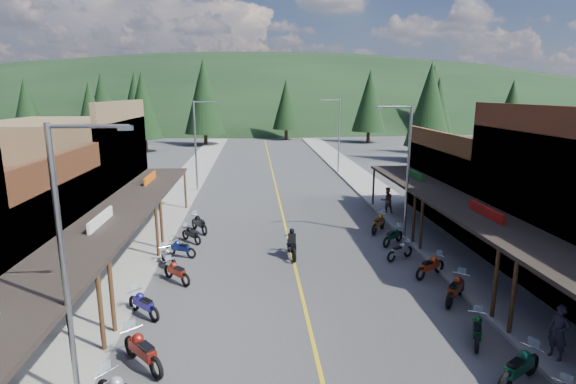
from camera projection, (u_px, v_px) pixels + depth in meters
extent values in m
plane|color=#38383A|center=(303.00, 301.00, 19.21)|extent=(220.00, 220.00, 0.00)
cube|color=gold|center=(278.00, 195.00, 38.67)|extent=(0.15, 90.00, 0.01)
cube|color=gray|center=(176.00, 196.00, 38.01)|extent=(3.40, 94.00, 0.15)
cube|color=gray|center=(377.00, 193.00, 39.29)|extent=(3.40, 94.00, 0.15)
cylinder|color=#472D19|center=(101.00, 313.00, 15.04)|extent=(0.16, 0.16, 3.00)
cube|color=#3F2111|center=(67.00, 225.00, 19.44)|extent=(0.30, 9.00, 6.20)
cube|color=black|center=(101.00, 226.00, 19.56)|extent=(3.20, 9.00, 0.18)
cylinder|color=#472D19|center=(112.00, 297.00, 16.21)|extent=(0.16, 0.16, 3.00)
cylinder|color=#472D19|center=(157.00, 231.00, 23.80)|extent=(0.16, 0.16, 3.00)
cube|color=silver|center=(101.00, 222.00, 19.52)|extent=(0.12, 3.00, 0.70)
cube|color=brown|center=(65.00, 176.00, 28.41)|extent=(8.00, 10.20, 7.00)
cube|color=brown|center=(126.00, 166.00, 28.56)|extent=(0.30, 10.20, 8.20)
cube|color=black|center=(150.00, 183.00, 28.91)|extent=(3.20, 10.20, 0.18)
cylinder|color=#472D19|center=(162.00, 225.00, 24.96)|extent=(0.16, 0.16, 3.00)
cylinder|color=#472D19|center=(185.00, 190.00, 33.72)|extent=(0.16, 0.16, 3.00)
cube|color=#CC590C|center=(150.00, 180.00, 28.86)|extent=(0.12, 3.00, 0.70)
cylinder|color=#472D19|center=(513.00, 298.00, 16.10)|extent=(0.16, 0.16, 3.00)
cube|color=#562B19|center=(518.00, 195.00, 20.71)|extent=(0.30, 9.00, 8.20)
cube|color=black|center=(486.00, 218.00, 20.85)|extent=(3.20, 9.00, 0.18)
cylinder|color=#472D19|center=(495.00, 284.00, 17.27)|extent=(0.16, 0.16, 3.00)
cylinder|color=#472D19|center=(421.00, 225.00, 24.86)|extent=(0.16, 0.16, 3.00)
cube|color=#B2140F|center=(486.00, 214.00, 20.80)|extent=(0.12, 3.00, 0.70)
cube|color=#4C2D16|center=(489.00, 185.00, 30.69)|extent=(8.00, 10.20, 5.00)
cube|color=#4C2D16|center=(435.00, 177.00, 30.27)|extent=(0.30, 10.20, 6.20)
cube|color=black|center=(414.00, 179.00, 30.19)|extent=(3.20, 10.20, 0.18)
cylinder|color=#472D19|center=(414.00, 219.00, 26.03)|extent=(0.16, 0.16, 3.00)
cylinder|color=#472D19|center=(373.00, 187.00, 34.78)|extent=(0.16, 0.16, 3.00)
cube|color=#14591E|center=(414.00, 176.00, 30.14)|extent=(0.12, 3.00, 0.70)
cylinder|color=gray|center=(64.00, 274.00, 11.97)|extent=(0.16, 0.16, 8.00)
cylinder|color=gray|center=(88.00, 126.00, 11.19)|extent=(2.00, 0.10, 0.10)
cube|color=gray|center=(126.00, 128.00, 11.27)|extent=(0.35, 0.18, 0.12)
cylinder|color=gray|center=(196.00, 147.00, 39.22)|extent=(0.16, 0.16, 8.00)
cylinder|color=gray|center=(205.00, 102.00, 38.44)|extent=(2.00, 0.10, 0.10)
cube|color=gray|center=(216.00, 102.00, 38.52)|extent=(0.35, 0.18, 0.12)
cylinder|color=gray|center=(408.00, 173.00, 26.64)|extent=(0.16, 0.16, 8.00)
cylinder|color=gray|center=(395.00, 107.00, 25.71)|extent=(2.00, 0.10, 0.10)
cube|color=gray|center=(379.00, 108.00, 25.66)|extent=(0.35, 0.18, 0.12)
cylinder|color=gray|center=(339.00, 137.00, 48.05)|extent=(0.16, 0.16, 8.00)
cylinder|color=gray|center=(330.00, 100.00, 47.12)|extent=(2.00, 0.10, 0.10)
cube|color=gray|center=(322.00, 100.00, 47.07)|extent=(0.35, 0.18, 0.12)
ellipsoid|color=black|center=(260.00, 118.00, 150.57)|extent=(310.00, 140.00, 60.00)
cylinder|color=black|center=(30.00, 138.00, 76.37)|extent=(0.60, 0.60, 2.00)
cone|color=black|center=(26.00, 105.00, 75.17)|extent=(5.04, 5.04, 9.00)
cylinder|color=black|center=(138.00, 133.00, 85.33)|extent=(0.60, 0.60, 2.00)
cone|color=black|center=(136.00, 100.00, 83.97)|extent=(5.88, 5.88, 10.50)
cylinder|color=black|center=(206.00, 139.00, 74.69)|extent=(0.60, 0.60, 2.00)
cone|color=black|center=(204.00, 96.00, 73.16)|extent=(6.72, 6.72, 12.00)
cylinder|color=black|center=(286.00, 134.00, 83.50)|extent=(0.60, 0.60, 2.00)
cone|color=black|center=(286.00, 104.00, 82.30)|extent=(5.04, 5.04, 9.00)
cylinder|color=black|center=(368.00, 137.00, 78.70)|extent=(0.60, 0.60, 2.00)
cone|color=black|center=(369.00, 101.00, 77.33)|extent=(5.88, 5.88, 10.50)
cylinder|color=black|center=(430.00, 131.00, 91.55)|extent=(0.60, 0.60, 2.00)
cone|color=black|center=(433.00, 95.00, 90.02)|extent=(6.72, 6.72, 12.00)
cylinder|color=black|center=(509.00, 134.00, 84.65)|extent=(0.60, 0.60, 2.00)
cone|color=black|center=(512.00, 104.00, 83.45)|extent=(5.04, 5.04, 9.00)
cylinder|color=black|center=(105.00, 131.00, 90.58)|extent=(0.60, 0.60, 2.00)
cone|color=black|center=(102.00, 99.00, 89.22)|extent=(5.88, 5.88, 10.50)
cylinder|color=black|center=(95.00, 155.00, 56.29)|extent=(0.60, 0.60, 2.00)
cone|color=black|center=(91.00, 115.00, 55.20)|extent=(4.48, 4.48, 8.00)
cylinder|color=black|center=(435.00, 147.00, 64.54)|extent=(0.60, 0.60, 2.00)
cone|color=black|center=(438.00, 109.00, 63.36)|extent=(4.93, 4.93, 8.80)
cylinder|color=black|center=(146.00, 145.00, 66.32)|extent=(0.60, 0.60, 2.00)
cone|color=black|center=(143.00, 105.00, 65.05)|extent=(5.38, 5.38, 9.60)
cylinder|color=black|center=(426.00, 154.00, 57.44)|extent=(0.60, 0.60, 2.00)
cone|color=black|center=(430.00, 104.00, 56.08)|extent=(5.82, 5.82, 10.40)
imported|color=#242132|center=(559.00, 332.00, 14.61)|extent=(0.65, 0.80, 1.88)
imported|color=brown|center=(387.00, 200.00, 32.36)|extent=(0.99, 0.66, 1.91)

